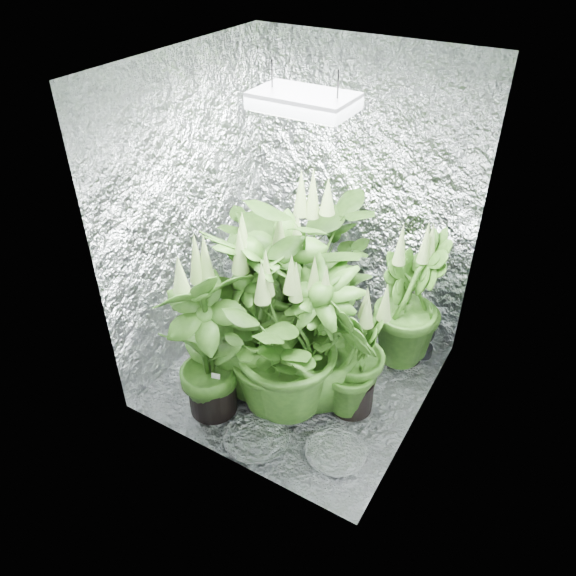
{
  "coord_description": "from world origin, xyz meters",
  "views": [
    {
      "loc": [
        1.34,
        -2.4,
        2.66
      ],
      "look_at": [
        -0.09,
        0.0,
        0.69
      ],
      "focal_mm": 35.0,
      "sensor_mm": 36.0,
      "label": 1
    }
  ],
  "objects_px": {
    "plant_b": "(283,297)",
    "plant_d": "(251,315)",
    "grow_lamp": "(304,102)",
    "plant_g": "(355,357)",
    "plant_e": "(280,343)",
    "plant_c": "(410,301)",
    "plant_f": "(207,342)",
    "circulation_fan": "(421,337)",
    "plant_h": "(319,338)",
    "plant_a": "(309,268)"
  },
  "relations": [
    {
      "from": "plant_h",
      "to": "circulation_fan",
      "type": "xyz_separation_m",
      "value": [
        0.42,
        0.74,
        -0.34
      ]
    },
    {
      "from": "grow_lamp",
      "to": "plant_d",
      "type": "height_order",
      "value": "grow_lamp"
    },
    {
      "from": "plant_e",
      "to": "plant_g",
      "type": "relative_size",
      "value": 1.26
    },
    {
      "from": "plant_d",
      "to": "plant_h",
      "type": "relative_size",
      "value": 1.17
    },
    {
      "from": "grow_lamp",
      "to": "plant_g",
      "type": "height_order",
      "value": "grow_lamp"
    },
    {
      "from": "plant_d",
      "to": "plant_h",
      "type": "bearing_deg",
      "value": 13.61
    },
    {
      "from": "plant_d",
      "to": "plant_f",
      "type": "relative_size",
      "value": 1.04
    },
    {
      "from": "plant_c",
      "to": "plant_g",
      "type": "height_order",
      "value": "plant_c"
    },
    {
      "from": "plant_a",
      "to": "plant_f",
      "type": "relative_size",
      "value": 1.14
    },
    {
      "from": "plant_a",
      "to": "circulation_fan",
      "type": "bearing_deg",
      "value": 20.83
    },
    {
      "from": "plant_d",
      "to": "plant_f",
      "type": "xyz_separation_m",
      "value": [
        -0.09,
        -0.32,
        -0.02
      ]
    },
    {
      "from": "plant_e",
      "to": "plant_h",
      "type": "height_order",
      "value": "plant_e"
    },
    {
      "from": "plant_c",
      "to": "plant_e",
      "type": "bearing_deg",
      "value": -120.14
    },
    {
      "from": "grow_lamp",
      "to": "plant_c",
      "type": "relative_size",
      "value": 0.48
    },
    {
      "from": "plant_c",
      "to": "plant_f",
      "type": "distance_m",
      "value": 1.35
    },
    {
      "from": "plant_b",
      "to": "plant_h",
      "type": "distance_m",
      "value": 0.42
    },
    {
      "from": "plant_h",
      "to": "plant_d",
      "type": "bearing_deg",
      "value": -166.39
    },
    {
      "from": "plant_d",
      "to": "plant_e",
      "type": "distance_m",
      "value": 0.28
    },
    {
      "from": "plant_d",
      "to": "plant_c",
      "type": "bearing_deg",
      "value": 44.95
    },
    {
      "from": "circulation_fan",
      "to": "plant_c",
      "type": "bearing_deg",
      "value": -118.62
    },
    {
      "from": "grow_lamp",
      "to": "plant_g",
      "type": "bearing_deg",
      "value": -10.25
    },
    {
      "from": "plant_a",
      "to": "plant_d",
      "type": "height_order",
      "value": "plant_a"
    },
    {
      "from": "grow_lamp",
      "to": "plant_a",
      "type": "bearing_deg",
      "value": 110.83
    },
    {
      "from": "plant_b",
      "to": "plant_f",
      "type": "relative_size",
      "value": 0.96
    },
    {
      "from": "circulation_fan",
      "to": "plant_f",
      "type": "bearing_deg",
      "value": -113.32
    },
    {
      "from": "plant_d",
      "to": "plant_e",
      "type": "bearing_deg",
      "value": -19.73
    },
    {
      "from": "plant_a",
      "to": "circulation_fan",
      "type": "distance_m",
      "value": 0.93
    },
    {
      "from": "plant_d",
      "to": "plant_b",
      "type": "bearing_deg",
      "value": 81.09
    },
    {
      "from": "plant_b",
      "to": "plant_d",
      "type": "distance_m",
      "value": 0.31
    },
    {
      "from": "plant_h",
      "to": "plant_f",
      "type": "bearing_deg",
      "value": -140.53
    },
    {
      "from": "plant_f",
      "to": "plant_g",
      "type": "height_order",
      "value": "plant_f"
    },
    {
      "from": "plant_b",
      "to": "plant_f",
      "type": "xyz_separation_m",
      "value": [
        -0.14,
        -0.62,
        0.02
      ]
    },
    {
      "from": "plant_e",
      "to": "grow_lamp",
      "type": "bearing_deg",
      "value": 96.5
    },
    {
      "from": "plant_e",
      "to": "plant_h",
      "type": "distance_m",
      "value": 0.25
    },
    {
      "from": "plant_b",
      "to": "plant_h",
      "type": "bearing_deg",
      "value": -28.51
    },
    {
      "from": "plant_f",
      "to": "plant_d",
      "type": "bearing_deg",
      "value": 73.8
    },
    {
      "from": "grow_lamp",
      "to": "plant_g",
      "type": "xyz_separation_m",
      "value": [
        0.42,
        -0.08,
        -1.41
      ]
    },
    {
      "from": "plant_g",
      "to": "circulation_fan",
      "type": "bearing_deg",
      "value": 74.76
    },
    {
      "from": "plant_e",
      "to": "circulation_fan",
      "type": "relative_size",
      "value": 3.44
    },
    {
      "from": "plant_c",
      "to": "plant_d",
      "type": "height_order",
      "value": "plant_d"
    },
    {
      "from": "plant_b",
      "to": "plant_e",
      "type": "relative_size",
      "value": 0.97
    },
    {
      "from": "grow_lamp",
      "to": "plant_e",
      "type": "height_order",
      "value": "grow_lamp"
    },
    {
      "from": "plant_a",
      "to": "plant_b",
      "type": "bearing_deg",
      "value": -100.4
    },
    {
      "from": "plant_b",
      "to": "circulation_fan",
      "type": "relative_size",
      "value": 3.36
    },
    {
      "from": "plant_e",
      "to": "plant_g",
      "type": "distance_m",
      "value": 0.46
    },
    {
      "from": "plant_e",
      "to": "plant_f",
      "type": "bearing_deg",
      "value": -147.54
    },
    {
      "from": "plant_c",
      "to": "plant_d",
      "type": "relative_size",
      "value": 0.84
    },
    {
      "from": "plant_a",
      "to": "plant_b",
      "type": "height_order",
      "value": "plant_a"
    },
    {
      "from": "plant_f",
      "to": "circulation_fan",
      "type": "bearing_deg",
      "value": 51.2
    },
    {
      "from": "plant_g",
      "to": "plant_h",
      "type": "height_order",
      "value": "plant_h"
    }
  ]
}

